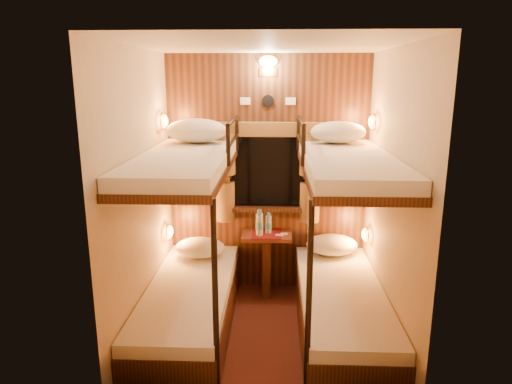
{
  "coord_description": "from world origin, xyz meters",
  "views": [
    {
      "loc": [
        0.07,
        -3.5,
        2.15
      ],
      "look_at": [
        -0.08,
        0.15,
        1.25
      ],
      "focal_mm": 32.0,
      "sensor_mm": 36.0,
      "label": 1
    }
  ],
  "objects_px": {
    "bunk_right": "(342,275)",
    "bottle_right": "(269,224)",
    "bunk_left": "(189,273)",
    "bottle_left": "(259,224)",
    "table": "(267,255)"
  },
  "relations": [
    {
      "from": "bunk_right",
      "to": "bottle_right",
      "type": "height_order",
      "value": "bunk_right"
    },
    {
      "from": "bunk_left",
      "to": "bunk_right",
      "type": "xyz_separation_m",
      "value": [
        1.3,
        0.0,
        0.0
      ]
    },
    {
      "from": "bottle_left",
      "to": "bottle_right",
      "type": "height_order",
      "value": "bottle_left"
    },
    {
      "from": "bottle_left",
      "to": "bottle_right",
      "type": "distance_m",
      "value": 0.11
    },
    {
      "from": "bunk_left",
      "to": "table",
      "type": "bearing_deg",
      "value": 50.33
    },
    {
      "from": "bunk_right",
      "to": "table",
      "type": "distance_m",
      "value": 1.02
    },
    {
      "from": "bunk_right",
      "to": "bottle_left",
      "type": "distance_m",
      "value": 1.04
    },
    {
      "from": "bottle_left",
      "to": "bottle_right",
      "type": "bearing_deg",
      "value": 36.82
    },
    {
      "from": "table",
      "to": "bottle_right",
      "type": "relative_size",
      "value": 3.09
    },
    {
      "from": "bunk_left",
      "to": "bunk_right",
      "type": "relative_size",
      "value": 1.0
    },
    {
      "from": "table",
      "to": "bottle_left",
      "type": "height_order",
      "value": "bottle_left"
    },
    {
      "from": "bunk_left",
      "to": "bunk_right",
      "type": "bearing_deg",
      "value": 0.0
    },
    {
      "from": "bottle_left",
      "to": "bunk_left",
      "type": "bearing_deg",
      "value": -128.36
    },
    {
      "from": "table",
      "to": "bunk_left",
      "type": "bearing_deg",
      "value": -129.67
    },
    {
      "from": "bunk_right",
      "to": "bottle_right",
      "type": "xyz_separation_m",
      "value": [
        -0.63,
        0.79,
        0.18
      ]
    }
  ]
}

